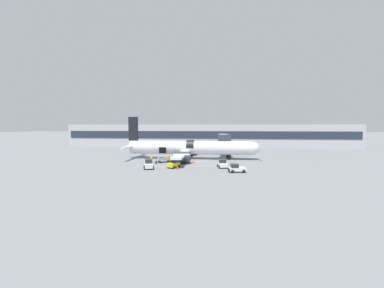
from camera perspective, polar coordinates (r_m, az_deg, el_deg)
name	(u,v)px	position (r m, az deg, el deg)	size (l,w,h in m)	color
ground_plane	(200,162)	(51.56, 1.85, -4.27)	(500.00, 500.00, 0.00)	slate
apron_marking_line	(185,166)	(45.76, -1.67, -5.39)	(18.85, 2.44, 0.01)	silver
terminal_strip	(208,135)	(90.69, 3.82, 2.12)	(105.51, 13.66, 8.26)	#B2B2B7
jet_bridge_stub	(224,140)	(61.51, 7.73, 1.08)	(3.16, 12.26, 5.73)	#4C4C51
airplane	(189,148)	(55.41, -0.85, -1.04)	(32.13, 26.29, 9.95)	silver
baggage_tug_lead	(223,164)	(44.36, 7.45, -4.88)	(2.26, 2.73, 1.56)	white
baggage_tug_mid	(236,168)	(40.64, 10.69, -5.82)	(3.10, 2.44, 1.44)	silver
baggage_tug_rear	(174,164)	(44.17, -4.40, -4.82)	(2.39, 2.95, 1.72)	yellow
baggage_tug_spare	(149,165)	(43.70, -10.46, -4.97)	(2.43, 3.10, 1.73)	silver
baggage_cart_loading	(165,160)	(50.88, -6.61, -3.80)	(3.77, 2.77, 1.11)	#999BA0
ground_crew_loader_a	(169,160)	(48.43, -5.66, -3.84)	(0.52, 0.52, 1.62)	#1E2338
ground_crew_loader_b	(177,157)	(51.10, -3.67, -3.27)	(0.63, 0.42, 1.83)	#2D2D33
ground_crew_driver	(152,159)	(50.17, -9.79, -3.63)	(0.50, 0.50, 1.57)	black
suitcase_on_tarmac_upright	(156,163)	(49.05, -8.66, -4.48)	(0.45, 0.31, 0.61)	#2D2D33
safety_cone_nose	(261,160)	(54.63, 16.43, -3.63)	(0.55, 0.55, 0.67)	black
safety_cone_engine_left	(178,168)	(42.86, -3.51, -5.73)	(0.54, 0.54, 0.55)	black
safety_cone_wingtip	(193,162)	(49.73, 0.35, -4.29)	(0.61, 0.61, 0.57)	black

